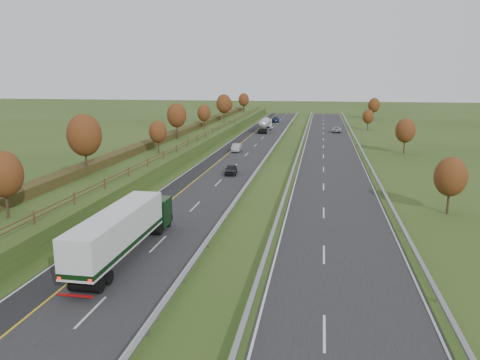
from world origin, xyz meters
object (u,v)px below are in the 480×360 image
Objects in this scene: box_lorry at (123,230)px; car_small_far at (275,120)px; car_silver_mid at (237,148)px; car_dark_near at (231,169)px; car_oncoming at (337,129)px; road_tanker at (265,124)px.

box_lorry reaches higher than car_small_far.
car_small_far reaches higher than car_silver_mid.
car_oncoming reaches higher than car_dark_near.
car_small_far reaches higher than car_dark_near.
car_oncoming is (18.45, 1.51, -1.10)m from road_tanker.
car_small_far is at bearing 89.66° from road_tanker.
car_dark_near is at bearing -88.27° from road_tanker.
box_lorry is 54.48m from car_silver_mid.
car_silver_mid is 0.86× the size of car_oncoming.
car_dark_near is at bearing -83.84° from car_silver_mid.
car_oncoming is (19.80, 35.65, -0.02)m from car_silver_mid.
car_silver_mid is at bearing -92.27° from road_tanker.
car_small_far is (-1.51, 81.41, 0.11)m from car_dark_near.
car_small_far reaches higher than car_oncoming.
car_small_far is at bearing 89.67° from box_lorry.
car_silver_mid is 60.25m from car_small_far.
car_silver_mid is 0.80× the size of car_small_far.
car_small_far is 1.07× the size of car_oncoming.
box_lorry is at bearing -91.05° from car_silver_mid.
car_silver_mid reaches higher than car_oncoming.
box_lorry is 2.93× the size of car_small_far.
car_silver_mid is (-3.02, 21.18, 0.04)m from car_dark_near.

